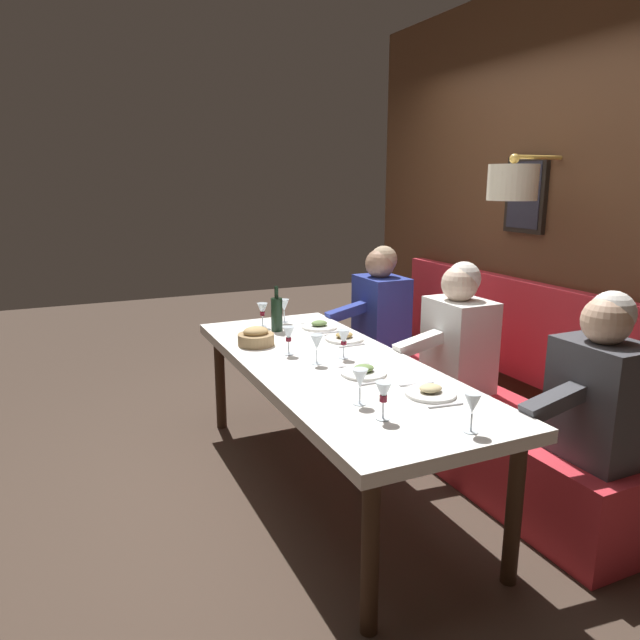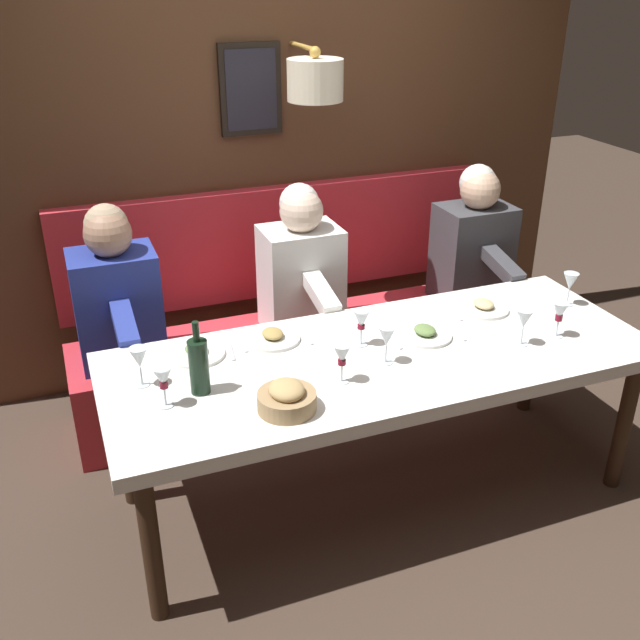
# 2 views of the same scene
# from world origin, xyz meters

# --- Properties ---
(ground_plane) EXTENTS (12.00, 12.00, 0.00)m
(ground_plane) POSITION_xyz_m (0.00, 0.00, 0.00)
(ground_plane) COLOR #423328
(dining_table) EXTENTS (0.90, 2.33, 0.74)m
(dining_table) POSITION_xyz_m (0.00, 0.00, 0.67)
(dining_table) COLOR white
(dining_table) RESTS_ON ground_plane
(banquette_bench) EXTENTS (0.52, 2.53, 0.45)m
(banquette_bench) POSITION_xyz_m (0.89, 0.00, 0.23)
(banquette_bench) COLOR red
(banquette_bench) RESTS_ON ground_plane
(back_wall_panel) EXTENTS (0.59, 3.73, 2.90)m
(back_wall_panel) POSITION_xyz_m (1.46, -0.00, 1.37)
(back_wall_panel) COLOR #51331E
(back_wall_panel) RESTS_ON ground_plane
(diner_nearest) EXTENTS (0.60, 0.40, 0.79)m
(diner_nearest) POSITION_xyz_m (0.88, -0.99, 0.82)
(diner_nearest) COLOR #3D3D42
(diner_nearest) RESTS_ON banquette_bench
(diner_near) EXTENTS (0.60, 0.40, 0.79)m
(diner_near) POSITION_xyz_m (0.88, 0.04, 0.82)
(diner_near) COLOR white
(diner_near) RESTS_ON banquette_bench
(diner_middle) EXTENTS (0.60, 0.40, 0.79)m
(diner_middle) POSITION_xyz_m (0.88, 0.98, 0.82)
(diner_middle) COLOR #283893
(diner_middle) RESTS_ON banquette_bench
(place_setting_0) EXTENTS (0.24, 0.32, 0.05)m
(place_setting_0) POSITION_xyz_m (0.26, 0.74, 0.75)
(place_setting_0) COLOR white
(place_setting_0) RESTS_ON dining_table
(place_setting_1) EXTENTS (0.24, 0.33, 0.05)m
(place_setting_1) POSITION_xyz_m (0.21, -0.63, 0.75)
(place_setting_1) COLOR silver
(place_setting_1) RESTS_ON dining_table
(place_setting_2) EXTENTS (0.24, 0.31, 0.05)m
(place_setting_2) POSITION_xyz_m (0.28, 0.39, 0.75)
(place_setting_2) COLOR silver
(place_setting_2) RESTS_ON dining_table
(place_setting_3) EXTENTS (0.24, 0.31, 0.05)m
(place_setting_3) POSITION_xyz_m (0.07, -0.24, 0.75)
(place_setting_3) COLOR silver
(place_setting_3) RESTS_ON dining_table
(wine_glass_0) EXTENTS (0.07, 0.07, 0.16)m
(wine_glass_0) POSITION_xyz_m (0.11, -1.04, 0.86)
(wine_glass_0) COLOR silver
(wine_glass_0) RESTS_ON dining_table
(wine_glass_1) EXTENTS (0.07, 0.07, 0.16)m
(wine_glass_1) POSITION_xyz_m (0.10, 0.05, 0.86)
(wine_glass_1) COLOR silver
(wine_glass_1) RESTS_ON dining_table
(wine_glass_2) EXTENTS (0.07, 0.07, 0.16)m
(wine_glass_2) POSITION_xyz_m (-0.14, -0.78, 0.86)
(wine_glass_2) COLOR silver
(wine_glass_2) RESTS_ON dining_table
(wine_glass_3) EXTENTS (0.07, 0.07, 0.16)m
(wine_glass_3) POSITION_xyz_m (-0.08, 0.93, 0.86)
(wine_glass_3) COLOR silver
(wine_glass_3) RESTS_ON dining_table
(wine_glass_4) EXTENTS (0.07, 0.07, 0.16)m
(wine_glass_4) POSITION_xyz_m (0.11, 0.99, 0.86)
(wine_glass_4) COLOR silver
(wine_glass_4) RESTS_ON dining_table
(wine_glass_5) EXTENTS (0.07, 0.07, 0.16)m
(wine_glass_5) POSITION_xyz_m (-0.15, -0.59, 0.86)
(wine_glass_5) COLOR silver
(wine_glass_5) RESTS_ON dining_table
(wine_glass_6) EXTENTS (0.07, 0.07, 0.16)m
(wine_glass_6) POSITION_xyz_m (-0.15, 0.25, 0.86)
(wine_glass_6) COLOR silver
(wine_glass_6) RESTS_ON dining_table
(wine_glass_7) EXTENTS (0.07, 0.07, 0.16)m
(wine_glass_7) POSITION_xyz_m (-0.08, 0.02, 0.86)
(wine_glass_7) COLOR silver
(wine_glass_7) RESTS_ON dining_table
(wine_bottle) EXTENTS (0.08, 0.08, 0.30)m
(wine_bottle) POSITION_xyz_m (-0.03, 0.78, 0.86)
(wine_bottle) COLOR black
(wine_bottle) RESTS_ON dining_table
(bread_bowl) EXTENTS (0.22, 0.22, 0.12)m
(bread_bowl) POSITION_xyz_m (-0.26, 0.51, 0.79)
(bread_bowl) COLOR #9E7F56
(bread_bowl) RESTS_ON dining_table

